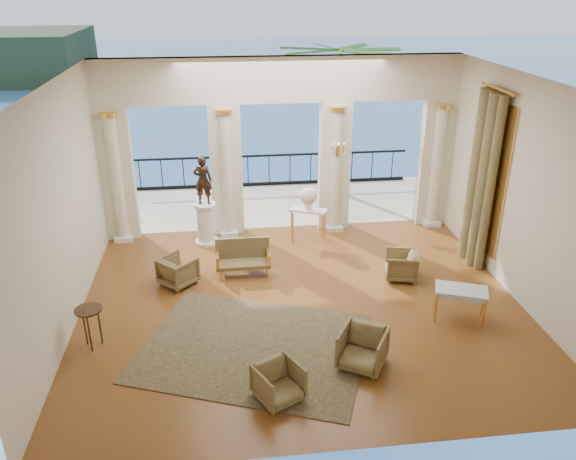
{
  "coord_description": "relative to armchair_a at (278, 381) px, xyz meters",
  "views": [
    {
      "loc": [
        -1.49,
        -9.89,
        6.18
      ],
      "look_at": [
        -0.21,
        0.6,
        1.43
      ],
      "focal_mm": 35.0,
      "sensor_mm": 36.0,
      "label": 1
    }
  ],
  "objects": [
    {
      "name": "room_walls",
      "position": [
        0.78,
        1.68,
        2.53
      ],
      "size": [
        9.0,
        9.0,
        9.0
      ],
      "color": "beige",
      "rests_on": "ground"
    },
    {
      "name": "balustrade",
      "position": [
        0.78,
        10.2,
        0.06
      ],
      "size": [
        9.0,
        0.06,
        1.03
      ],
      "color": "black",
      "rests_on": "terrace"
    },
    {
      "name": "armchair_a",
      "position": [
        0.0,
        0.0,
        0.0
      ],
      "size": [
        0.89,
        0.87,
        0.69
      ],
      "primitive_type": "imported",
      "rotation": [
        0.0,
        0.0,
        0.48
      ],
      "color": "#3F361E",
      "rests_on": "ground"
    },
    {
      "name": "armchair_d",
      "position": [
        -1.8,
        3.97,
        0.01
      ],
      "size": [
        0.95,
        0.95,
        0.71
      ],
      "primitive_type": "imported",
      "rotation": [
        0.0,
        0.0,
        2.35
      ],
      "color": "#3F361E",
      "rests_on": "ground"
    },
    {
      "name": "arcade",
      "position": [
        0.78,
        6.62,
        2.24
      ],
      "size": [
        9.0,
        0.56,
        4.5
      ],
      "color": "beige",
      "rests_on": "ground"
    },
    {
      "name": "game_table",
      "position": [
        3.78,
        1.88,
        0.26
      ],
      "size": [
        1.12,
        0.86,
        0.68
      ],
      "rotation": [
        0.0,
        0.0,
        -0.37
      ],
      "color": "#97B5C2",
      "rests_on": "ground"
    },
    {
      "name": "statue",
      "position": [
        -1.21,
        6.01,
        1.34
      ],
      "size": [
        0.48,
        0.35,
        1.22
      ],
      "primitive_type": "imported",
      "rotation": [
        0.0,
        0.0,
        3.0
      ],
      "color": "black",
      "rests_on": "pedestal"
    },
    {
      "name": "armchair_c",
      "position": [
        3.15,
        3.64,
        0.0
      ],
      "size": [
        0.78,
        0.81,
        0.7
      ],
      "primitive_type": "imported",
      "rotation": [
        0.0,
        0.0,
        -1.81
      ],
      "color": "#3F361E",
      "rests_on": "ground"
    },
    {
      "name": "settee",
      "position": [
        -0.35,
        4.31,
        0.06
      ],
      "size": [
        1.23,
        0.52,
        0.81
      ],
      "rotation": [
        0.0,
        0.0,
        -0.0
      ],
      "color": "#3F361E",
      "rests_on": "ground"
    },
    {
      "name": "floor",
      "position": [
        0.78,
        2.8,
        -0.35
      ],
      "size": [
        9.0,
        9.0,
        0.0
      ],
      "primitive_type": "plane",
      "color": "#472C0D",
      "rests_on": "ground"
    },
    {
      "name": "palm_tree",
      "position": [
        2.78,
        9.4,
        3.74
      ],
      "size": [
        2.0,
        2.0,
        4.5
      ],
      "color": "#4C3823",
      "rests_on": "terrace"
    },
    {
      "name": "terrace",
      "position": [
        0.78,
        8.6,
        -0.4
      ],
      "size": [
        10.0,
        3.6,
        0.1
      ],
      "primitive_type": "cube",
      "color": "#A19A88",
      "rests_on": "ground"
    },
    {
      "name": "window_frame",
      "position": [
        5.25,
        4.3,
        1.75
      ],
      "size": [
        0.04,
        1.6,
        3.4
      ],
      "primitive_type": "cube",
      "color": "gold",
      "rests_on": "room_walls"
    },
    {
      "name": "wall_sconce",
      "position": [
        2.18,
        6.31,
        1.88
      ],
      "size": [
        0.3,
        0.11,
        0.33
      ],
      "color": "gold",
      "rests_on": "arcade"
    },
    {
      "name": "side_table",
      "position": [
        -3.22,
        1.82,
        0.34
      ],
      "size": [
        0.49,
        0.49,
        0.79
      ],
      "color": "black",
      "rests_on": "ground"
    },
    {
      "name": "armchair_b",
      "position": [
        1.53,
        0.67,
        0.04
      ],
      "size": [
        1.01,
        0.99,
        0.78
      ],
      "primitive_type": "imported",
      "rotation": [
        0.0,
        0.0,
        -0.53
      ],
      "color": "#3F361E",
      "rests_on": "ground"
    },
    {
      "name": "sea",
      "position": [
        0.78,
        62.8,
        -6.35
      ],
      "size": [
        160.0,
        160.0,
        0.0
      ],
      "primitive_type": "plane",
      "color": "#1E5493",
      "rests_on": "ground"
    },
    {
      "name": "rug",
      "position": [
        -0.3,
        1.42,
        -0.34
      ],
      "size": [
        4.81,
        4.3,
        0.02
      ],
      "primitive_type": "cube",
      "rotation": [
        0.0,
        0.0,
        -0.36
      ],
      "color": "#272E15",
      "rests_on": "ground"
    },
    {
      "name": "curtain",
      "position": [
        5.06,
        4.3,
        1.67
      ],
      "size": [
        0.33,
        1.4,
        4.09
      ],
      "color": "brown",
      "rests_on": "ground"
    },
    {
      "name": "pedestal",
      "position": [
        -1.21,
        6.01,
        0.17
      ],
      "size": [
        0.59,
        0.59,
        1.08
      ],
      "color": "silver",
      "rests_on": "ground"
    },
    {
      "name": "console_table",
      "position": [
        1.38,
        5.85,
        0.37
      ],
      "size": [
        0.98,
        0.7,
        0.87
      ],
      "rotation": [
        0.0,
        0.0,
        -0.42
      ],
      "color": "silver",
      "rests_on": "ground"
    },
    {
      "name": "urn",
      "position": [
        1.38,
        5.85,
        0.85
      ],
      "size": [
        0.43,
        0.43,
        0.57
      ],
      "color": "white",
      "rests_on": "console_table"
    }
  ]
}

